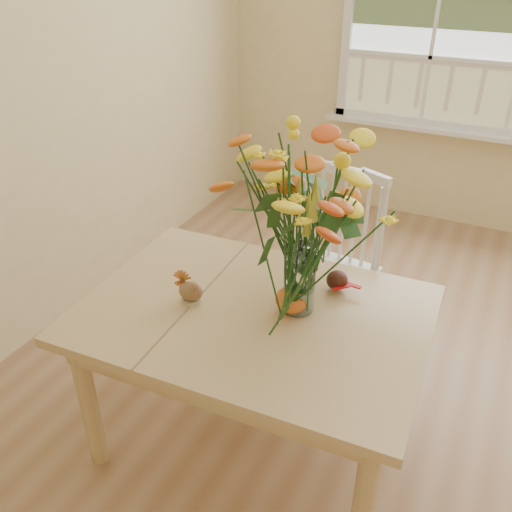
% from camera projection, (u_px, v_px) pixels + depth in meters
% --- Properties ---
extents(floor, '(4.00, 4.50, 0.01)m').
position_uv_depth(floor, '(418.00, 455.00, 2.24)').
color(floor, '#996D4A').
rests_on(floor, ground).
extents(dining_table, '(1.28, 0.94, 0.67)m').
position_uv_depth(dining_table, '(254.00, 330.00, 2.02)').
color(dining_table, tan).
rests_on(dining_table, floor).
extents(windsor_chair, '(0.47, 0.45, 0.92)m').
position_uv_depth(windsor_chair, '(332.00, 257.00, 2.59)').
color(windsor_chair, white).
rests_on(windsor_chair, floor).
extents(flower_vase, '(0.53, 0.53, 0.63)m').
position_uv_depth(flower_vase, '(303.00, 215.00, 1.79)').
color(flower_vase, white).
rests_on(flower_vase, dining_table).
extents(pumpkin, '(0.12, 0.12, 0.09)m').
position_uv_depth(pumpkin, '(291.00, 301.00, 1.95)').
color(pumpkin, '#CD5518').
rests_on(pumpkin, dining_table).
extents(turkey_figurine, '(0.10, 0.08, 0.12)m').
position_uv_depth(turkey_figurine, '(191.00, 291.00, 2.00)').
color(turkey_figurine, '#CCB78C').
rests_on(turkey_figurine, dining_table).
extents(dark_gourd, '(0.13, 0.09, 0.08)m').
position_uv_depth(dark_gourd, '(337.00, 281.00, 2.07)').
color(dark_gourd, '#38160F').
rests_on(dark_gourd, dining_table).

